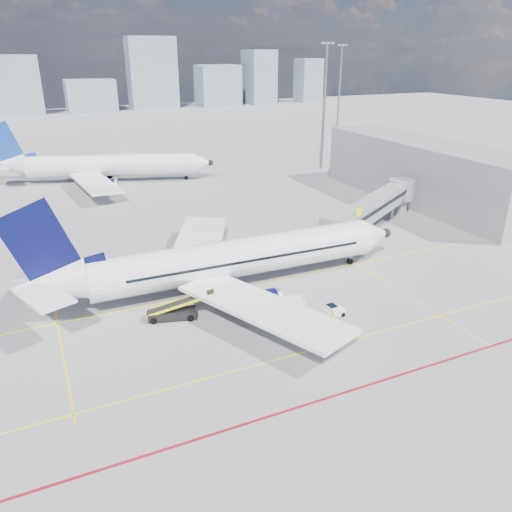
{
  "coord_description": "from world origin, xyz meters",
  "views": [
    {
      "loc": [
        -20.11,
        -37.18,
        23.89
      ],
      "look_at": [
        0.03,
        6.54,
        4.0
      ],
      "focal_mm": 35.0,
      "sensor_mm": 36.0,
      "label": 1
    }
  ],
  "objects": [
    {
      "name": "ground",
      "position": [
        0.0,
        0.0,
        0.0
      ],
      "size": [
        420.0,
        420.0,
        0.0
      ],
      "primitive_type": "plane",
      "color": "#939496",
      "rests_on": "ground"
    },
    {
      "name": "apron_markings",
      "position": [
        -0.58,
        -3.91,
        0.01
      ],
      "size": [
        90.0,
        35.12,
        0.01
      ],
      "color": "#FBEC0D",
      "rests_on": "ground"
    },
    {
      "name": "jet_bridge",
      "position": [
        23.51,
        16.91,
        3.74
      ],
      "size": [
        23.55,
        15.78,
        6.3
      ],
      "color": "gray",
      "rests_on": "ground"
    },
    {
      "name": "terminal_block",
      "position": [
        39.95,
        26.0,
        5.0
      ],
      "size": [
        10.0,
        42.0,
        10.0
      ],
      "color": "gray",
      "rests_on": "ground"
    },
    {
      "name": "floodlight_mast_ne",
      "position": [
        38.0,
        55.0,
        13.59
      ],
      "size": [
        3.2,
        0.61,
        25.45
      ],
      "color": "slate",
      "rests_on": "ground"
    },
    {
      "name": "floodlight_mast_far",
      "position": [
        65.0,
        90.0,
        13.59
      ],
      "size": [
        3.2,
        0.61,
        25.45
      ],
      "color": "slate",
      "rests_on": "ground"
    },
    {
      "name": "distant_skyline",
      "position": [
        -10.31,
        190.0,
        11.29
      ],
      "size": [
        244.38,
        15.61,
        29.48
      ],
      "color": "gray",
      "rests_on": "ground"
    },
    {
      "name": "main_aircraft",
      "position": [
        -2.83,
        8.5,
        3.22
      ],
      "size": [
        42.62,
        37.14,
        12.42
      ],
      "rotation": [
        0.0,
        0.0,
        -0.02
      ],
      "color": "white",
      "rests_on": "ground"
    },
    {
      "name": "second_aircraft",
      "position": [
        -7.12,
        62.34,
        3.22
      ],
      "size": [
        41.2,
        35.14,
        12.35
      ],
      "rotation": [
        0.0,
        0.0,
        -0.31
      ],
      "color": "white",
      "rests_on": "ground"
    },
    {
      "name": "baggage_tug",
      "position": [
        4.45,
        -1.78,
        0.62
      ],
      "size": [
        1.9,
        1.17,
        1.3
      ],
      "rotation": [
        0.0,
        0.0,
        0.03
      ],
      "color": "white",
      "rests_on": "ground"
    },
    {
      "name": "cargo_dolly",
      "position": [
        -0.15,
        -0.35,
        1.16
      ],
      "size": [
        4.14,
        2.52,
        2.12
      ],
      "rotation": [
        0.0,
        0.0,
        -0.22
      ],
      "color": "black",
      "rests_on": "ground"
    },
    {
      "name": "belt_loader",
      "position": [
        -9.69,
        4.34,
        0.69
      ],
      "size": [
        6.62,
        3.13,
        2.66
      ],
      "rotation": [
        0.0,
        0.0,
        -0.27
      ],
      "color": "black",
      "rests_on": "ground"
    },
    {
      "name": "ramp_worker",
      "position": [
        3.2,
        -3.56,
        0.94
      ],
      "size": [
        0.8,
        0.81,
        1.89
      ],
      "primitive_type": "imported",
      "rotation": [
        0.0,
        0.0,
        0.82
      ],
      "color": "yellow",
      "rests_on": "ground"
    }
  ]
}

